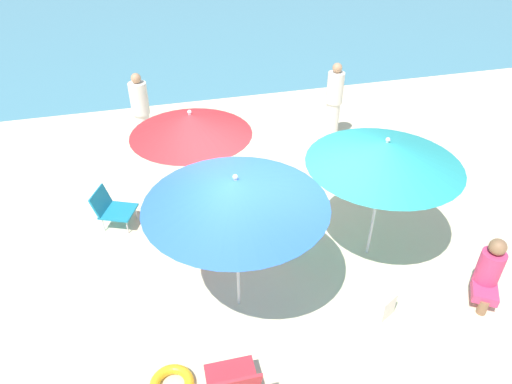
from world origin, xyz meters
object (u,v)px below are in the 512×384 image
object	(u,v)px
umbrella_red	(190,124)
person_b	(142,116)
umbrella_blue	(236,192)
beach_chair_c	(233,382)
person_c	(334,104)
person_a	(489,271)
beach_chair_a	(111,207)
beach_chair_b	(277,227)
umbrella_teal	(385,153)
beach_bag	(384,305)
beach_chair_d	(283,197)

from	to	relation	value
umbrella_red	person_b	world-z (taller)	umbrella_red
umbrella_blue	beach_chair_c	distance (m)	2.00
umbrella_red	person_c	bearing A→B (deg)	31.75
person_a	beach_chair_a	bearing A→B (deg)	-87.67
beach_chair_a	beach_chair_b	distance (m)	2.65
umbrella_teal	person_a	distance (m)	2.03
umbrella_red	umbrella_blue	distance (m)	1.97
beach_chair_a	beach_chair_b	world-z (taller)	beach_chair_a
umbrella_teal	person_c	xyz separation A→B (m)	(0.80, 3.41, -0.88)
person_a	umbrella_teal	bearing A→B (deg)	-104.27
umbrella_blue	beach_chair_c	xyz separation A→B (m)	(-0.36, -1.32, -1.46)
beach_bag	beach_chair_d	bearing A→B (deg)	103.87
beach_chair_d	person_c	distance (m)	2.79
beach_chair_a	person_c	xyz separation A→B (m)	(4.46, 1.74, 0.51)
beach_chair_d	umbrella_teal	bearing A→B (deg)	117.32
beach_chair_b	person_b	bearing A→B (deg)	-31.49
beach_chair_b	beach_bag	size ratio (longest dim) A/B	2.18
umbrella_teal	beach_chair_a	world-z (taller)	umbrella_teal
beach_chair_b	beach_bag	world-z (taller)	beach_chair_b
person_c	beach_bag	size ratio (longest dim) A/B	5.03
beach_chair_a	beach_chair_c	bearing A→B (deg)	-46.95
beach_chair_a	person_c	distance (m)	4.81
umbrella_blue	beach_bag	bearing A→B (deg)	-20.47
umbrella_red	umbrella_teal	bearing A→B (deg)	-32.67
person_a	person_c	distance (m)	4.62
umbrella_red	beach_chair_d	distance (m)	1.98
beach_chair_b	person_a	bearing A→B (deg)	172.23
umbrella_teal	beach_chair_c	bearing A→B (deg)	-143.88
umbrella_red	person_a	bearing A→B (deg)	-38.19
beach_chair_c	person_c	size ratio (longest dim) A/B	0.39
umbrella_blue	beach_chair_a	size ratio (longest dim) A/B	2.94
beach_chair_b	beach_chair_d	size ratio (longest dim) A/B	1.16
beach_chair_c	beach_bag	xyz separation A→B (m)	(2.11, 0.66, -0.17)
umbrella_blue	beach_chair_d	size ratio (longest dim) A/B	3.37
beach_chair_c	beach_chair_d	world-z (taller)	beach_chair_c
umbrella_teal	beach_chair_b	bearing A→B (deg)	154.38
person_b	beach_bag	distance (m)	5.62
person_b	person_a	bearing A→B (deg)	-147.22
umbrella_red	person_a	world-z (taller)	umbrella_red
person_c	beach_bag	bearing A→B (deg)	71.24
beach_chair_b	umbrella_teal	bearing A→B (deg)	-175.90
umbrella_blue	beach_chair_d	world-z (taller)	umbrella_blue
beach_chair_a	beach_chair_b	size ratio (longest dim) A/B	0.99
beach_bag	beach_chair_b	bearing A→B (deg)	117.81
umbrella_blue	umbrella_red	bearing A→B (deg)	96.72
umbrella_red	beach_chair_c	distance (m)	3.55
umbrella_red	person_b	distance (m)	2.55
person_a	beach_chair_c	bearing A→B (deg)	-46.89
umbrella_teal	beach_bag	xyz separation A→B (m)	(-0.34, -1.12, -1.56)
beach_chair_b	umbrella_red	bearing A→B (deg)	-9.91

